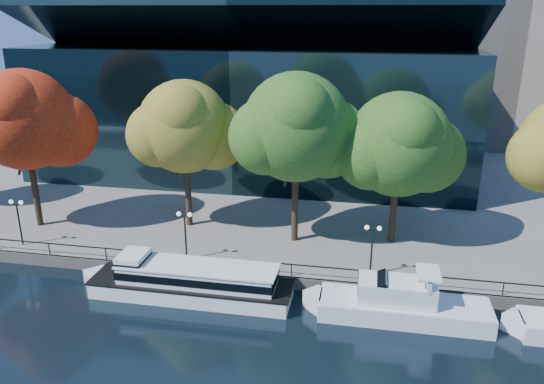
% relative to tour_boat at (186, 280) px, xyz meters
% --- Properties ---
extents(ground, '(160.00, 160.00, 0.00)m').
position_rel_tour_boat_xyz_m(ground, '(2.35, -0.63, -1.31)').
color(ground, black).
rests_on(ground, ground).
extents(promenade, '(90.00, 67.08, 1.00)m').
position_rel_tour_boat_xyz_m(promenade, '(2.35, 35.75, -0.81)').
color(promenade, slate).
rests_on(promenade, ground).
extents(railing, '(88.20, 0.08, 0.99)m').
position_rel_tour_boat_xyz_m(railing, '(2.35, 2.62, 0.63)').
color(railing, black).
rests_on(railing, promenade).
extents(convention_building, '(50.00, 24.57, 21.43)m').
position_rel_tour_boat_xyz_m(convention_building, '(-1.65, 31.16, 7.20)').
color(convention_building, black).
rests_on(convention_building, ground).
extents(tour_boat, '(16.24, 3.62, 3.08)m').
position_rel_tour_boat_xyz_m(tour_boat, '(0.00, 0.00, 0.00)').
color(tour_boat, white).
rests_on(tour_boat, ground).
extents(cruiser_near, '(12.67, 3.26, 3.67)m').
position_rel_tour_boat_xyz_m(cruiser_near, '(15.00, -0.12, -0.17)').
color(cruiser_near, white).
rests_on(cruiser_near, ground).
extents(tree_1, '(11.01, 9.03, 14.28)m').
position_rel_tour_boat_xyz_m(tree_1, '(-16.93, 8.07, 9.37)').
color(tree_1, black).
rests_on(tree_1, promenade).
extents(tree_2, '(10.23, 8.39, 13.34)m').
position_rel_tour_boat_xyz_m(tree_2, '(-3.30, 10.71, 8.76)').
color(tree_2, black).
rests_on(tree_2, promenade).
extents(tree_3, '(11.18, 9.16, 14.41)m').
position_rel_tour_boat_xyz_m(tree_3, '(6.80, 9.14, 9.44)').
color(tree_3, black).
rests_on(tree_3, promenade).
extents(tree_4, '(10.72, 8.79, 12.86)m').
position_rel_tour_boat_xyz_m(tree_4, '(15.04, 10.47, 8.07)').
color(tree_4, black).
rests_on(tree_4, promenade).
extents(lamp_0, '(1.26, 0.36, 4.03)m').
position_rel_tour_boat_xyz_m(lamp_0, '(-15.97, 3.87, 2.67)').
color(lamp_0, black).
rests_on(lamp_0, promenade).
extents(lamp_1, '(1.26, 0.36, 4.03)m').
position_rel_tour_boat_xyz_m(lamp_1, '(-1.33, 3.87, 2.67)').
color(lamp_1, black).
rests_on(lamp_1, promenade).
extents(lamp_2, '(1.26, 0.36, 4.03)m').
position_rel_tour_boat_xyz_m(lamp_2, '(13.17, 3.87, 2.67)').
color(lamp_2, black).
rests_on(lamp_2, promenade).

